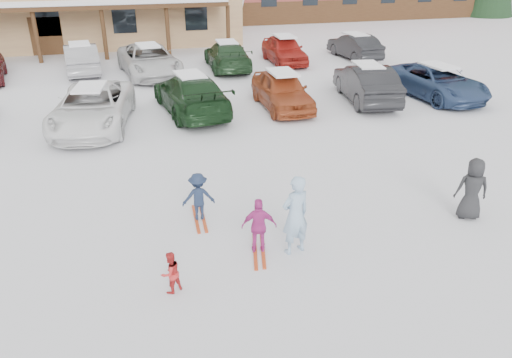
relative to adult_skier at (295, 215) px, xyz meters
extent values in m
plane|color=white|center=(-0.72, 0.79, -0.92)|extent=(160.00, 160.00, 0.00)
cube|color=tan|center=(-9.72, 28.79, 0.88)|extent=(28.00, 10.00, 3.60)
cube|color=#422814|center=(15.28, 31.83, -0.02)|extent=(24.00, 0.10, 1.80)
cylinder|color=black|center=(29.28, 32.79, -0.26)|extent=(0.60, 0.60, 1.32)
cylinder|color=black|center=(5.28, 44.79, -0.38)|extent=(0.60, 0.60, 1.08)
imported|color=#97B8D5|center=(0.00, 0.00, 0.00)|extent=(0.77, 0.61, 1.84)
imported|color=red|center=(-2.76, -0.74, -0.48)|extent=(0.54, 0.51, 0.88)
imported|color=#1A2740|center=(-1.82, 1.93, -0.30)|extent=(0.81, 0.49, 1.23)
cube|color=#BD411B|center=(-1.82, 1.93, -0.90)|extent=(0.25, 1.41, 0.03)
imported|color=#BF318B|center=(-0.75, 0.18, -0.27)|extent=(0.81, 0.47, 1.30)
cube|color=#BD411B|center=(-0.75, 0.18, -0.90)|extent=(0.49, 1.41, 0.03)
imported|color=#242527|center=(4.65, 0.38, -0.13)|extent=(0.89, 0.72, 1.57)
imported|color=white|center=(-4.57, 9.61, -0.16)|extent=(3.27, 5.77, 1.52)
imported|color=black|center=(-0.87, 10.44, -0.15)|extent=(2.87, 5.57, 1.54)
imported|color=#A34521|center=(2.81, 10.18, -0.18)|extent=(1.82, 4.38, 1.48)
imported|color=black|center=(6.55, 10.22, -0.14)|extent=(2.28, 4.93, 1.57)
imported|color=navy|center=(9.78, 9.99, -0.22)|extent=(2.97, 5.32, 1.41)
imported|color=#9A999D|center=(-5.47, 18.51, -0.17)|extent=(2.09, 4.69, 1.50)
imported|color=silver|center=(-2.11, 17.10, -0.15)|extent=(3.31, 5.83, 1.53)
imported|color=#1F3B20|center=(1.99, 17.50, -0.20)|extent=(2.14, 5.01, 1.44)
imported|color=#AA221A|center=(5.37, 18.16, -0.17)|extent=(1.77, 4.39, 1.50)
imported|color=black|center=(9.71, 18.33, -0.22)|extent=(1.87, 4.35, 1.39)
camera|label=1|loc=(-3.11, -8.80, 5.30)|focal=35.00mm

